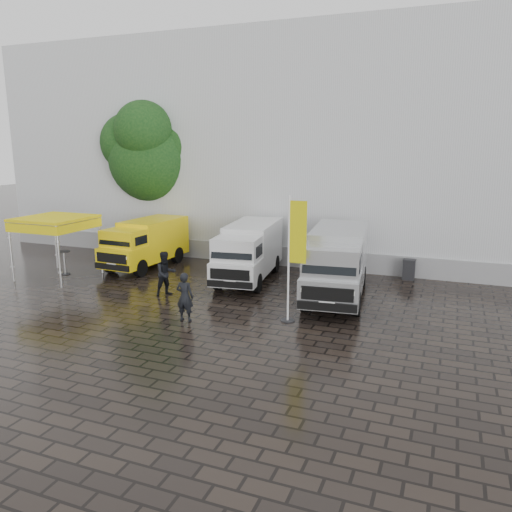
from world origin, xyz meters
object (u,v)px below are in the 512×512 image
at_px(person_front, 185,297).
at_px(person_tent, 166,274).
at_px(cocktail_table, 65,263).
at_px(flagpole, 294,254).
at_px(canopy_tent, 54,221).
at_px(van_white, 249,253).
at_px(wheelie_bin, 409,269).
at_px(van_silver, 337,265).
at_px(van_yellow, 145,244).

distance_m(person_front, person_tent, 3.34).
bearing_deg(cocktail_table, flagpole, -10.57).
bearing_deg(person_tent, canopy_tent, 119.42).
xyz_separation_m(van_white, wheelie_bin, (6.95, 2.83, -0.80)).
height_order(van_white, flagpole, flagpole).
xyz_separation_m(canopy_tent, person_front, (8.62, -3.06, -1.81)).
relative_size(van_white, cocktail_table, 5.12).
relative_size(van_white, canopy_tent, 1.98).
distance_m(van_silver, cocktail_table, 13.20).
bearing_deg(wheelie_bin, cocktail_table, -162.40).
bearing_deg(cocktail_table, canopy_tent, -80.13).
bearing_deg(canopy_tent, van_white, 18.75).
bearing_deg(person_tent, flagpole, -65.74).
relative_size(van_yellow, cocktail_table, 4.49).
bearing_deg(person_tent, cocktail_table, 114.69).
height_order(flagpole, person_tent, flagpole).
height_order(cocktail_table, person_front, person_front).
relative_size(van_silver, flagpole, 1.43).
distance_m(van_white, van_silver, 4.58).
relative_size(van_yellow, wheelie_bin, 5.39).
bearing_deg(wheelie_bin, van_silver, -122.78).
xyz_separation_m(van_silver, wheelie_bin, (2.55, 4.07, -0.92)).
relative_size(canopy_tent, wheelie_bin, 3.11).
height_order(canopy_tent, cocktail_table, canopy_tent).
distance_m(wheelie_bin, person_front, 11.24).
bearing_deg(person_tent, van_silver, -35.90).
height_order(van_silver, cocktail_table, van_silver).
bearing_deg(cocktail_table, person_front, -22.54).
distance_m(wheelie_bin, person_tent, 11.23).
xyz_separation_m(flagpole, person_front, (-3.61, -1.32, -1.59)).
relative_size(van_silver, person_tent, 3.45).
height_order(van_white, person_tent, van_white).
height_order(van_silver, person_tent, van_silver).
height_order(canopy_tent, person_front, canopy_tent).
height_order(van_white, canopy_tent, canopy_tent).
relative_size(van_white, person_front, 3.32).
bearing_deg(wheelie_bin, person_tent, -146.12).
relative_size(van_yellow, person_tent, 2.77).
height_order(van_yellow, person_front, van_yellow).
bearing_deg(person_front, canopy_tent, -23.01).
relative_size(flagpole, person_front, 2.53).
xyz_separation_m(van_yellow, wheelie_bin, (12.82, 2.51, -0.72)).
distance_m(flagpole, person_tent, 6.19).
height_order(cocktail_table, person_tent, person_tent).
height_order(person_front, person_tent, person_tent).
distance_m(van_yellow, van_white, 5.87).
relative_size(cocktail_table, wheelie_bin, 1.20).
bearing_deg(flagpole, van_yellow, 152.20).
height_order(van_yellow, van_white, van_white).
relative_size(van_yellow, van_white, 0.88).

